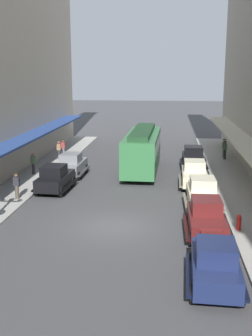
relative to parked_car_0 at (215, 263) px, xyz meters
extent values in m
plane|color=#424244|center=(-4.57, 5.85, -0.94)|extent=(200.00, 200.00, 0.00)
cube|color=#19234C|center=(0.00, 0.03, -0.20)|extent=(1.83, 3.96, 0.80)
cube|color=#19234C|center=(-0.01, -0.22, 0.55)|extent=(1.50, 1.75, 0.70)
cube|color=#8C9EA8|center=(-0.01, -0.22, 0.55)|extent=(1.42, 1.71, 0.42)
cube|color=#19234C|center=(0.07, 2.16, -0.15)|extent=(0.95, 0.39, 0.52)
cube|color=black|center=(-0.95, 0.07, -0.52)|extent=(0.36, 3.52, 0.12)
cube|color=black|center=(0.95, 0.00, -0.52)|extent=(0.36, 3.52, 0.12)
cylinder|color=black|center=(-0.76, 1.43, -0.60)|extent=(0.24, 0.69, 0.68)
cylinder|color=black|center=(0.85, 1.37, -0.60)|extent=(0.24, 0.69, 0.68)
cylinder|color=black|center=(-0.85, -1.30, -0.60)|extent=(0.24, 0.69, 0.68)
cylinder|color=black|center=(0.76, -1.36, -0.60)|extent=(0.24, 0.69, 0.68)
cube|color=beige|center=(0.03, 14.26, -0.20)|extent=(1.73, 3.91, 0.80)
cube|color=beige|center=(0.03, 14.51, 0.55)|extent=(1.45, 1.71, 0.70)
cube|color=#8C9EA8|center=(0.03, 14.51, 0.55)|extent=(1.38, 1.68, 0.42)
cube|color=beige|center=(0.01, 12.13, -0.15)|extent=(0.94, 0.37, 0.52)
cube|color=#6D6856|center=(0.98, 14.26, -0.52)|extent=(0.27, 3.51, 0.12)
cube|color=#6D6856|center=(-0.92, 14.27, -0.52)|extent=(0.27, 3.51, 0.12)
cylinder|color=black|center=(0.82, 12.89, -0.60)|extent=(0.23, 0.68, 0.68)
cylinder|color=black|center=(-0.79, 12.91, -0.60)|extent=(0.23, 0.68, 0.68)
cylinder|color=black|center=(0.85, 15.62, -0.60)|extent=(0.23, 0.68, 0.68)
cylinder|color=black|center=(-0.77, 15.64, -0.60)|extent=(0.23, 0.68, 0.68)
cube|color=black|center=(0.29, 20.12, -0.20)|extent=(1.80, 3.94, 0.80)
cube|color=black|center=(0.28, 20.37, 0.55)|extent=(1.49, 1.74, 0.70)
cube|color=#8C9EA8|center=(0.28, 20.37, 0.55)|extent=(1.41, 1.70, 0.42)
cube|color=black|center=(0.34, 17.99, -0.15)|extent=(0.94, 0.39, 0.52)
cube|color=black|center=(1.24, 20.15, -0.52)|extent=(0.33, 3.52, 0.12)
cube|color=black|center=(-0.66, 20.10, -0.52)|extent=(0.33, 3.52, 0.12)
cylinder|color=black|center=(1.13, 18.78, -0.60)|extent=(0.24, 0.69, 0.68)
cylinder|color=black|center=(-0.48, 18.74, -0.60)|extent=(0.24, 0.69, 0.68)
cylinder|color=black|center=(1.06, 21.51, -0.60)|extent=(0.24, 0.69, 0.68)
cylinder|color=black|center=(-0.56, 21.46, -0.60)|extent=(0.24, 0.69, 0.68)
cube|color=#591919|center=(0.10, 5.07, -0.20)|extent=(1.75, 3.92, 0.80)
cube|color=#591919|center=(0.10, 5.32, 0.55)|extent=(1.46, 1.72, 0.70)
cube|color=#8C9EA8|center=(0.10, 5.32, 0.55)|extent=(1.39, 1.68, 0.42)
cube|color=#591919|center=(0.13, 2.94, -0.15)|extent=(0.94, 0.37, 0.52)
cube|color=black|center=(1.05, 5.08, -0.52)|extent=(0.28, 3.51, 0.12)
cube|color=black|center=(-0.85, 5.06, -0.52)|extent=(0.28, 3.51, 0.12)
cylinder|color=black|center=(0.93, 3.71, -0.60)|extent=(0.23, 0.68, 0.68)
cylinder|color=black|center=(-0.69, 3.69, -0.60)|extent=(0.23, 0.68, 0.68)
cylinder|color=black|center=(0.89, 6.44, -0.60)|extent=(0.23, 0.68, 0.68)
cylinder|color=black|center=(-0.72, 6.42, -0.60)|extent=(0.23, 0.68, 0.68)
cube|color=black|center=(-9.44, 12.19, -0.20)|extent=(1.89, 3.98, 0.80)
cube|color=black|center=(-9.46, 11.94, 0.55)|extent=(1.52, 1.77, 0.70)
cube|color=#8C9EA8|center=(-9.46, 11.94, 0.55)|extent=(1.45, 1.73, 0.42)
cube|color=black|center=(-9.34, 14.32, -0.15)|extent=(0.95, 0.41, 0.52)
cube|color=black|center=(-10.39, 12.24, -0.52)|extent=(0.41, 3.52, 0.12)
cube|color=black|center=(-8.49, 12.15, -0.52)|extent=(0.41, 3.52, 0.12)
cylinder|color=black|center=(-10.18, 13.59, -0.60)|extent=(0.25, 0.69, 0.68)
cylinder|color=black|center=(-8.57, 13.52, -0.60)|extent=(0.25, 0.69, 0.68)
cylinder|color=black|center=(-10.32, 10.87, -0.60)|extent=(0.25, 0.69, 0.68)
cylinder|color=black|center=(-8.70, 10.79, -0.60)|extent=(0.25, 0.69, 0.68)
cube|color=beige|center=(0.24, 9.29, -0.20)|extent=(1.79, 3.94, 0.80)
cube|color=beige|center=(0.23, 9.54, 0.55)|extent=(1.48, 1.73, 0.70)
cube|color=#8C9EA8|center=(0.23, 9.54, 0.55)|extent=(1.40, 1.70, 0.42)
cube|color=beige|center=(0.28, 7.16, -0.15)|extent=(0.94, 0.38, 0.52)
cube|color=#6D6856|center=(1.19, 9.32, -0.52)|extent=(0.32, 3.51, 0.12)
cube|color=#6D6856|center=(-0.71, 9.27, -0.52)|extent=(0.32, 3.51, 0.12)
cylinder|color=black|center=(1.08, 7.95, -0.60)|extent=(0.23, 0.68, 0.68)
cylinder|color=black|center=(-0.54, 7.91, -0.60)|extent=(0.23, 0.68, 0.68)
cylinder|color=black|center=(1.01, 10.68, -0.60)|extent=(0.23, 0.68, 0.68)
cylinder|color=black|center=(-0.60, 10.64, -0.60)|extent=(0.23, 0.68, 0.68)
cube|color=slate|center=(-9.30, 16.48, -0.20)|extent=(1.77, 3.93, 0.80)
cube|color=slate|center=(-9.30, 16.23, 0.55)|extent=(1.47, 1.73, 0.70)
cube|color=#8C9EA8|center=(-9.30, 16.23, 0.55)|extent=(1.40, 1.69, 0.42)
cube|color=slate|center=(-9.26, 18.61, -0.15)|extent=(0.94, 0.38, 0.52)
cube|color=#393A3D|center=(-10.25, 16.50, -0.52)|extent=(0.31, 3.51, 0.12)
cube|color=#393A3D|center=(-8.35, 16.46, -0.52)|extent=(0.31, 3.51, 0.12)
cylinder|color=black|center=(-10.08, 17.86, -0.60)|extent=(0.23, 0.68, 0.68)
cylinder|color=black|center=(-8.47, 17.83, -0.60)|extent=(0.23, 0.68, 0.68)
cylinder|color=black|center=(-10.13, 15.13, -0.60)|extent=(0.23, 0.68, 0.68)
cylinder|color=black|center=(-8.52, 15.10, -0.60)|extent=(0.23, 0.68, 0.68)
cube|color=#33723F|center=(-3.93, 18.59, 0.81)|extent=(2.68, 9.65, 2.70)
cube|color=#1C3F23|center=(-3.93, 18.59, 2.34)|extent=(1.66, 8.67, 0.36)
cube|color=#8C9EA8|center=(-3.93, 18.59, 1.28)|extent=(2.69, 8.88, 0.95)
cube|color=black|center=(-3.87, 21.47, -0.74)|extent=(2.02, 1.24, 0.40)
cube|color=black|center=(-3.98, 15.71, -0.74)|extent=(2.02, 1.24, 0.40)
cylinder|color=#B21E19|center=(1.78, 5.66, -0.44)|extent=(0.24, 0.24, 0.70)
sphere|color=#B21E19|center=(1.78, 5.66, -0.07)|extent=(0.20, 0.20, 0.20)
cylinder|color=#2D2D33|center=(3.29, 23.62, -0.37)|extent=(0.24, 0.24, 0.85)
cube|color=#4C724C|center=(3.29, 23.62, 0.34)|extent=(0.36, 0.22, 0.56)
sphere|color=brown|center=(3.29, 23.62, 0.74)|extent=(0.22, 0.22, 0.22)
cylinder|color=black|center=(3.29, 23.62, 0.86)|extent=(0.28, 0.28, 0.04)
cylinder|color=#4C4238|center=(-11.22, 9.68, -0.37)|extent=(0.24, 0.24, 0.85)
cube|color=#26262D|center=(-11.22, 9.68, 0.34)|extent=(0.36, 0.22, 0.56)
sphere|color=brown|center=(-11.22, 9.68, 0.74)|extent=(0.22, 0.22, 0.22)
cylinder|color=black|center=(-11.22, 9.68, 0.86)|extent=(0.28, 0.28, 0.04)
cylinder|color=#4C4238|center=(3.35, 24.74, -0.37)|extent=(0.24, 0.24, 0.85)
cube|color=#4C724C|center=(3.35, 24.74, 0.34)|extent=(0.36, 0.22, 0.56)
sphere|color=tan|center=(3.35, 24.74, 0.74)|extent=(0.22, 0.22, 0.22)
cylinder|color=black|center=(3.35, 24.74, 0.86)|extent=(0.28, 0.28, 0.04)
cylinder|color=slate|center=(-11.65, 23.14, -0.37)|extent=(0.24, 0.24, 0.85)
cube|color=maroon|center=(-11.65, 23.14, 0.34)|extent=(0.36, 0.22, 0.56)
sphere|color=brown|center=(-11.65, 23.14, 0.74)|extent=(0.22, 0.22, 0.22)
cylinder|color=black|center=(-11.65, 23.14, 0.86)|extent=(0.28, 0.28, 0.04)
cylinder|color=#2D2D33|center=(-12.29, 16.26, -0.37)|extent=(0.24, 0.24, 0.85)
cube|color=#4C724C|center=(-12.29, 16.26, 0.34)|extent=(0.36, 0.22, 0.56)
sphere|color=#9E7051|center=(-12.29, 16.26, 0.74)|extent=(0.22, 0.22, 0.22)
cylinder|color=#2D2D33|center=(-11.77, 22.04, -0.37)|extent=(0.24, 0.24, 0.85)
cube|color=#8C6647|center=(-11.77, 22.04, 0.34)|extent=(0.36, 0.22, 0.56)
sphere|color=brown|center=(-11.77, 22.04, 0.74)|extent=(0.22, 0.22, 0.22)
camera|label=1|loc=(-1.84, -14.81, 6.99)|focal=44.94mm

